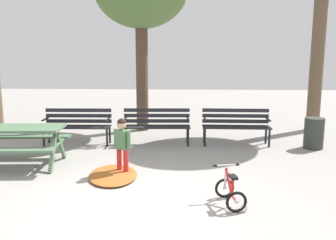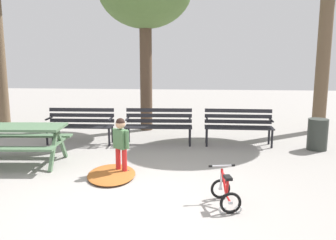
{
  "view_description": "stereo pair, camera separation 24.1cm",
  "coord_description": "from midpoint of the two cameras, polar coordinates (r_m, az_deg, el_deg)",
  "views": [
    {
      "loc": [
        0.75,
        -4.74,
        2.09
      ],
      "look_at": [
        0.42,
        2.14,
        0.85
      ],
      "focal_mm": 37.75,
      "sensor_mm": 36.0,
      "label": 1
    },
    {
      "loc": [
        0.99,
        -4.72,
        2.09
      ],
      "look_at": [
        0.42,
        2.14,
        0.85
      ],
      "focal_mm": 37.75,
      "sensor_mm": 36.0,
      "label": 2
    }
  ],
  "objects": [
    {
      "name": "park_bench_left",
      "position": [
        8.51,
        -0.69,
        -0.5
      ],
      "size": [
        1.62,
        0.53,
        0.85
      ],
      "color": "#232328",
      "rests_on": "ground"
    },
    {
      "name": "park_bench_right",
      "position": [
        8.59,
        12.09,
        -0.62
      ],
      "size": [
        1.6,
        0.47,
        0.85
      ],
      "color": "#232328",
      "rests_on": "ground"
    },
    {
      "name": "trash_bin",
      "position": [
        8.72,
        23.73,
        -2.14
      ],
      "size": [
        0.44,
        0.44,
        0.71
      ],
      "primitive_type": "cylinder",
      "color": "#2D332D",
      "rests_on": "ground"
    },
    {
      "name": "leaf_pile",
      "position": [
        6.38,
        -8.02,
        -8.67
      ],
      "size": [
        1.03,
        1.33,
        0.07
      ],
      "primitive_type": "ellipsoid",
      "rotation": [
        0.0,
        0.0,
        1.74
      ],
      "color": "#9E5623",
      "rests_on": "ground"
    },
    {
      "name": "kids_bicycle",
      "position": [
        5.17,
        10.62,
        -11.41
      ],
      "size": [
        0.45,
        0.61,
        0.54
      ],
      "color": "black",
      "rests_on": "ground"
    },
    {
      "name": "park_bench_far_left",
      "position": [
        8.79,
        -13.18,
        -0.42
      ],
      "size": [
        1.61,
        0.5,
        0.85
      ],
      "color": "#232328",
      "rests_on": "ground"
    },
    {
      "name": "ground",
      "position": [
        5.24,
        -5.37,
        -13.31
      ],
      "size": [
        36.0,
        36.0,
        0.0
      ],
      "primitive_type": "plane",
      "color": "gray"
    },
    {
      "name": "child_standing",
      "position": [
        6.35,
        -6.55,
        -3.45
      ],
      "size": [
        0.33,
        0.27,
        1.02
      ],
      "color": "red",
      "rests_on": "ground"
    },
    {
      "name": "picnic_table",
      "position": [
        7.43,
        -22.34,
        -2.2
      ],
      "size": [
        1.89,
        1.46,
        0.79
      ],
      "color": "#4C6B4C",
      "rests_on": "ground"
    }
  ]
}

